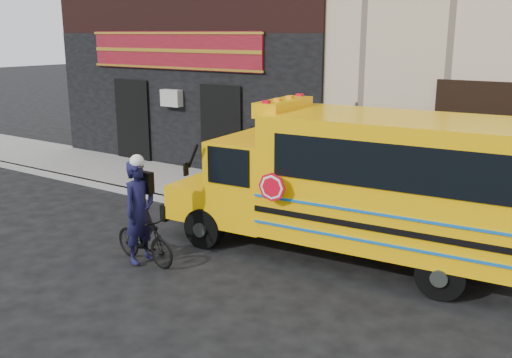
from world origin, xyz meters
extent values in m
plane|color=black|center=(0.00, 0.00, 0.00)|extent=(120.00, 120.00, 0.00)
cube|color=gray|center=(0.00, 2.60, 0.07)|extent=(40.00, 0.20, 0.15)
cube|color=slate|center=(0.00, 4.10, 0.07)|extent=(40.00, 3.00, 0.15)
cube|color=black|center=(-5.00, 5.55, 2.15)|extent=(10.00, 0.30, 4.00)
cube|color=#610D14|center=(-5.00, 5.38, 3.65)|extent=(6.50, 0.12, 1.10)
cube|color=black|center=(-6.80, 5.40, 1.40)|extent=(1.30, 0.10, 2.50)
cube|color=black|center=(-3.20, 5.40, 1.40)|extent=(1.30, 0.10, 2.50)
cylinder|color=black|center=(-0.08, 0.74, 0.40)|extent=(0.82, 0.34, 0.80)
cylinder|color=black|center=(-0.23, 2.64, 0.40)|extent=(0.82, 0.34, 0.80)
cylinder|color=black|center=(4.50, 1.10, 0.40)|extent=(0.82, 0.34, 0.80)
cylinder|color=black|center=(4.36, 2.99, 0.40)|extent=(0.82, 0.34, 0.80)
cube|color=#F1AD04|center=(-0.61, 1.65, 0.80)|extent=(1.15, 2.07, 0.70)
cube|color=black|center=(-1.15, 1.61, 0.55)|extent=(0.28, 2.05, 0.35)
cube|color=#F1AD04|center=(0.49, 1.74, 1.30)|extent=(1.36, 2.19, 1.70)
cube|color=black|center=(-0.08, 1.70, 1.70)|extent=(0.20, 1.80, 0.90)
cube|color=#F1AD04|center=(3.33, 1.96, 1.62)|extent=(4.66, 2.54, 2.25)
cube|color=black|center=(3.52, 0.86, 2.10)|extent=(3.89, 0.34, 0.75)
cube|color=#F1AD04|center=(1.09, 1.79, 2.78)|extent=(0.62, 1.63, 0.28)
cylinder|color=red|center=(1.64, 0.52, 1.55)|extent=(0.52, 0.07, 0.52)
cylinder|color=#424A44|center=(2.00, 3.12, 1.40)|extent=(0.06, 0.06, 2.80)
cube|color=#B51421|center=(2.00, 3.04, 2.27)|extent=(0.03, 0.25, 0.35)
cube|color=white|center=(2.00, 3.04, 1.84)|extent=(0.03, 0.25, 0.31)
imported|color=black|center=(-0.50, -0.50, 0.46)|extent=(1.57, 0.57, 0.92)
imported|color=#121134|center=(-0.52, -0.56, 0.95)|extent=(0.46, 0.69, 1.90)
camera|label=1|loc=(6.79, -7.56, 4.16)|focal=40.00mm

